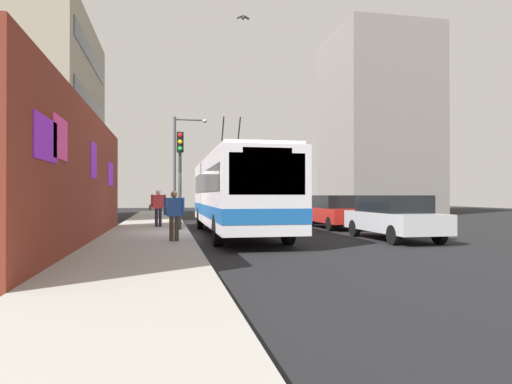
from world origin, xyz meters
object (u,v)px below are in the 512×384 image
parked_car_navy (303,208)px  traffic_light (180,164)px  pedestrian_at_curb (174,212)px  city_bus (236,191)px  parked_car_red (335,211)px  pedestrian_midblock (158,205)px  street_lamp (179,160)px  parked_car_black (279,206)px  parked_car_silver (393,216)px

parked_car_navy → traffic_light: bearing=131.7°
pedestrian_at_curb → traffic_light: bearing=-3.9°
city_bus → parked_car_red: size_ratio=2.64×
pedestrian_midblock → street_lamp: bearing=-11.1°
pedestrian_at_curb → traffic_light: traffic_light is taller
parked_car_navy → street_lamp: bearing=81.9°
city_bus → parked_car_black: (13.53, -5.20, -0.90)m
city_bus → parked_car_red: city_bus is taller
parked_car_black → pedestrian_midblock: 13.09m
parked_car_red → parked_car_black: 10.88m
parked_car_red → street_lamp: street_lamp is taller
city_bus → parked_car_silver: size_ratio=2.50×
parked_car_black → pedestrian_midblock: size_ratio=2.88×
parked_car_silver → traffic_light: 8.73m
parked_car_navy → pedestrian_at_curb: bearing=145.6°
city_bus → parked_car_red: (2.65, -5.20, -0.91)m
parked_car_black → traffic_light: size_ratio=1.18×
parked_car_navy → parked_car_silver: bearing=180.0°
parked_car_silver → parked_car_red: bearing=0.0°
parked_car_navy → pedestrian_midblock: (-4.46, 8.28, 0.30)m
parked_car_navy → parked_car_red: bearing=180.0°
parked_car_navy → pedestrian_at_curb: size_ratio=3.00×
parked_car_navy → street_lamp: 7.80m
city_bus → street_lamp: 9.30m
parked_car_black → street_lamp: size_ratio=0.81×
parked_car_silver → street_lamp: size_ratio=0.76×
parked_car_navy → parked_car_black: size_ratio=0.97×
parked_car_black → parked_car_silver: bearing=180.0°
traffic_light → street_lamp: bearing=-1.1°
pedestrian_midblock → street_lamp: size_ratio=0.28×
city_bus → parked_car_navy: 9.46m
city_bus → traffic_light: 2.77m
parked_car_silver → pedestrian_midblock: (6.32, 8.28, 0.30)m
pedestrian_midblock → parked_car_black: bearing=-39.2°
traffic_light → city_bus: bearing=-121.2°
parked_car_silver → parked_car_red: 5.58m
pedestrian_at_curb → traffic_light: size_ratio=0.38×
city_bus → parked_car_red: 5.91m
city_bus → parked_car_black: bearing=-21.0°
parked_car_red → parked_car_black: same height
parked_car_silver → parked_car_navy: 10.78m
parked_car_silver → street_lamp: (11.80, 7.20, 2.82)m
parked_car_red → street_lamp: bearing=49.2°
city_bus → pedestrian_midblock: (3.40, 3.08, -0.60)m
street_lamp → parked_car_silver: bearing=-148.6°
parked_car_silver → street_lamp: bearing=31.4°
parked_car_black → traffic_light: traffic_light is taller
pedestrian_midblock → traffic_light: traffic_light is taller
parked_car_black → pedestrian_at_curb: size_ratio=3.09×
parked_car_black → traffic_light: bearing=149.0°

